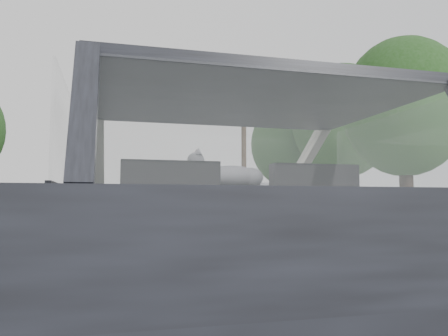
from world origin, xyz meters
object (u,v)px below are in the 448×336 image
cat (232,175)px  subject_car (227,228)px  other_car (131,205)px  highway_sign (215,199)px  utility_pole (244,142)px

cat → subject_car: bearing=-110.9°
other_car → cat: bearing=-83.8°
other_car → highway_sign: highway_sign is taller
subject_car → other_car: other_car is taller
subject_car → utility_pole: (6.38, 20.45, 3.55)m
cat → utility_pole: utility_pole is taller
other_car → utility_pole: (6.10, 0.40, 3.46)m
cat → other_car: size_ratio=0.13×
other_car → utility_pole: size_ratio=0.59×
subject_car → other_car: size_ratio=0.80×
highway_sign → subject_car: bearing=-112.8°
other_car → utility_pole: 7.02m
cat → utility_pole: (6.17, 19.82, 3.19)m
other_car → highway_sign: (6.02, 7.19, 0.38)m
subject_car → other_car: bearing=89.2°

